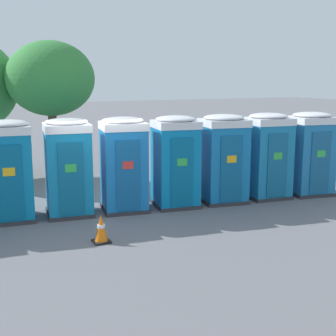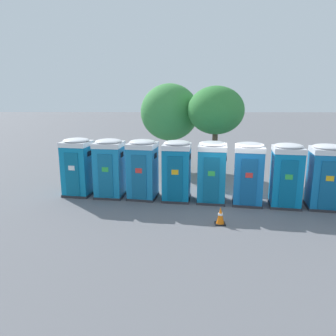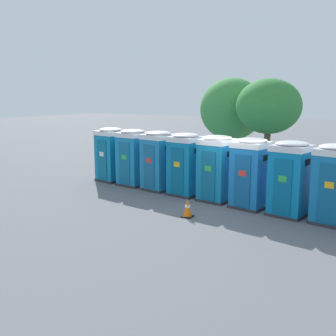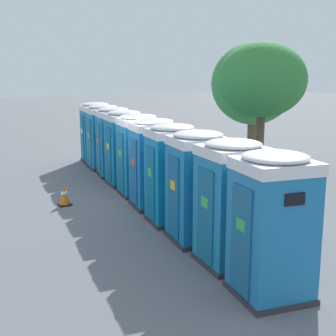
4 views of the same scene
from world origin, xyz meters
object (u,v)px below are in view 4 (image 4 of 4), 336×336
at_px(portapotty_9, 272,225).
at_px(portapotty_0, 96,132).
at_px(portapotty_8, 232,202).
at_px(street_tree_0, 262,80).
at_px(portapotty_3, 125,147).
at_px(portapotty_6, 172,173).
at_px(portapotty_4, 138,154).
at_px(portapotty_1, 103,136).
at_px(traffic_cone, 64,195).
at_px(portapotty_2, 114,141).
at_px(portapotty_5, 153,163).
at_px(street_tree_1, 253,84).
at_px(portapotty_7, 197,186).

bearing_deg(portapotty_9, portapotty_0, 171.42).
relative_size(portapotty_8, street_tree_0, 0.53).
distance_m(portapotty_3, portapotty_6, 4.39).
bearing_deg(portapotty_4, portapotty_6, -9.69).
distance_m(portapotty_1, portapotty_3, 2.93).
relative_size(portapotty_4, traffic_cone, 3.97).
bearing_deg(portapotty_4, portapotty_2, 171.49).
xyz_separation_m(portapotty_2, portapotty_6, (5.79, -0.93, 0.00)).
distance_m(portapotty_3, portapotty_4, 1.46).
distance_m(portapotty_8, portapotty_9, 1.46).
bearing_deg(portapotty_5, traffic_cone, -122.69).
relative_size(portapotty_2, portapotty_6, 1.00).
bearing_deg(street_tree_1, portapotty_1, -115.17).
distance_m(portapotty_1, street_tree_0, 6.62).
bearing_deg(portapotty_9, portapotty_5, 171.67).
height_order(portapotty_3, portapotty_9, same).
xyz_separation_m(portapotty_6, street_tree_0, (-2.24, 4.84, 2.23)).
height_order(portapotty_8, street_tree_0, street_tree_0).
bearing_deg(portapotty_7, traffic_cone, -157.84).
xyz_separation_m(portapotty_5, portapotty_6, (1.45, -0.24, 0.00)).
xyz_separation_m(portapotty_1, traffic_cone, (4.39, -3.05, -0.97)).
relative_size(portapotty_8, street_tree_1, 0.51).
bearing_deg(portapotty_8, street_tree_0, 134.79).
xyz_separation_m(portapotty_0, portapotty_1, (1.44, -0.25, -0.00)).
relative_size(portapotty_5, street_tree_0, 0.53).
xyz_separation_m(portapotty_0, portapotty_6, (8.68, -1.36, 0.00)).
bearing_deg(portapotty_0, portapotty_1, -9.63).
bearing_deg(street_tree_1, traffic_cone, -77.72).
bearing_deg(portapotty_7, portapotty_0, 171.32).
distance_m(portapotty_7, traffic_cone, 4.74).
distance_m(portapotty_1, portapotty_4, 4.39).
distance_m(portapotty_2, traffic_cone, 4.22).
relative_size(portapotty_3, portapotty_8, 1.00).
xyz_separation_m(portapotty_7, portapotty_8, (1.46, -0.16, 0.00)).
height_order(portapotty_0, traffic_cone, portapotty_0).
distance_m(portapotty_0, street_tree_1, 6.85).
relative_size(portapotty_5, portapotty_6, 1.00).
bearing_deg(portapotty_9, portapotty_2, 171.38).
relative_size(portapotty_3, street_tree_0, 0.53).
bearing_deg(portapotty_2, traffic_cone, -44.30).
relative_size(portapotty_3, street_tree_1, 0.51).
relative_size(portapotty_3, portapotty_7, 1.00).
bearing_deg(portapotty_6, portapotty_9, -7.97).
bearing_deg(traffic_cone, portapotty_3, 119.51).
height_order(portapotty_6, street_tree_1, street_tree_1).
relative_size(portapotty_9, street_tree_0, 0.53).
bearing_deg(portapotty_3, portapotty_4, -7.96).
bearing_deg(portapotty_3, portapotty_8, -8.22).
bearing_deg(portapotty_8, portapotty_3, 171.78).
bearing_deg(portapotty_5, portapotty_8, -7.72).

